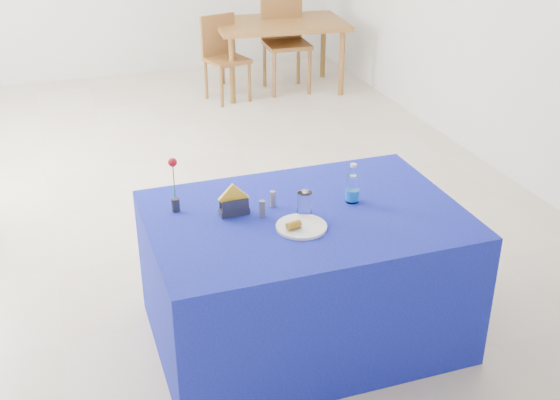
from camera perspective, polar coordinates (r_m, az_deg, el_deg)
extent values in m
plane|color=beige|center=(5.51, -6.65, 0.37)|extent=(7.00, 7.00, 0.00)
plane|color=silver|center=(1.96, 14.73, -5.90)|extent=(5.00, 0.00, 5.00)
cylinder|color=white|center=(3.44, 1.75, -2.18)|extent=(0.25, 0.25, 0.01)
cylinder|color=silver|center=(3.53, 2.01, -0.34)|extent=(0.08, 0.08, 0.13)
cylinder|color=slate|center=(3.63, -0.61, 0.11)|extent=(0.03, 0.03, 0.08)
cylinder|color=#5E5E63|center=(3.53, -1.46, -0.68)|extent=(0.03, 0.03, 0.08)
cube|color=#101498|center=(3.77, 2.00, -6.19)|extent=(1.60, 1.10, 0.76)
cylinder|color=white|center=(3.68, 5.91, 0.93)|extent=(0.07, 0.07, 0.15)
cylinder|color=blue|center=(3.70, 5.88, 0.45)|extent=(0.07, 0.07, 0.06)
cylinder|color=white|center=(3.64, 5.98, 2.35)|extent=(0.03, 0.03, 0.05)
cylinder|color=silver|center=(3.63, 6.00, 2.82)|extent=(0.03, 0.03, 0.01)
cube|color=#38393E|center=(3.57, -3.75, -0.91)|extent=(0.16, 0.07, 0.03)
cube|color=#37373C|center=(3.54, -3.62, -0.69)|extent=(0.14, 0.02, 0.09)
cube|color=#3C3C41|center=(3.58, -3.89, -0.35)|extent=(0.14, 0.02, 0.09)
cube|color=yellow|center=(3.54, -3.78, 0.13)|extent=(0.16, 0.02, 0.16)
cylinder|color=#242429|center=(3.63, -8.47, -0.38)|extent=(0.04, 0.04, 0.07)
cylinder|color=#186124|center=(3.58, -8.60, 1.26)|extent=(0.01, 0.01, 0.22)
sphere|color=red|center=(3.53, -8.73, 3.05)|extent=(0.05, 0.05, 0.05)
cube|color=brown|center=(7.80, 0.01, 14.13)|extent=(1.47, 1.02, 0.05)
cylinder|color=brown|center=(7.45, -3.92, 10.48)|extent=(0.06, 0.06, 0.71)
cylinder|color=#935E2A|center=(7.73, 5.04, 11.04)|extent=(0.06, 0.06, 0.71)
cylinder|color=brown|center=(8.11, -4.79, 11.80)|extent=(0.06, 0.06, 0.71)
cylinder|color=brown|center=(8.37, 3.53, 12.32)|extent=(0.06, 0.06, 0.71)
cylinder|color=brown|center=(7.36, -4.76, 9.09)|extent=(0.03, 0.03, 0.42)
cylinder|color=brown|center=(7.52, -2.49, 9.54)|extent=(0.03, 0.03, 0.42)
cylinder|color=brown|center=(7.65, -6.01, 9.70)|extent=(0.03, 0.03, 0.42)
cylinder|color=brown|center=(7.80, -3.80, 10.13)|extent=(0.03, 0.03, 0.42)
cube|color=brown|center=(7.52, -4.32, 11.26)|extent=(0.48, 0.48, 0.04)
cube|color=brown|center=(7.61, -5.07, 13.21)|extent=(0.39, 0.14, 0.43)
cylinder|color=brown|center=(7.64, -0.47, 10.12)|extent=(0.04, 0.04, 0.50)
cylinder|color=brown|center=(7.75, 2.41, 10.35)|extent=(0.04, 0.04, 0.50)
cylinder|color=brown|center=(8.01, -1.26, 10.90)|extent=(0.04, 0.04, 0.50)
cylinder|color=brown|center=(8.12, 1.50, 11.12)|extent=(0.04, 0.04, 0.50)
cube|color=brown|center=(7.81, 0.56, 12.51)|extent=(0.49, 0.49, 0.04)
cube|color=brown|center=(7.94, 0.11, 14.76)|extent=(0.47, 0.07, 0.51)
cylinder|color=gold|center=(3.39, 1.11, -2.06)|extent=(0.08, 0.05, 0.04)
cylinder|color=beige|center=(3.41, 1.61, -1.91)|extent=(0.01, 0.03, 0.03)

